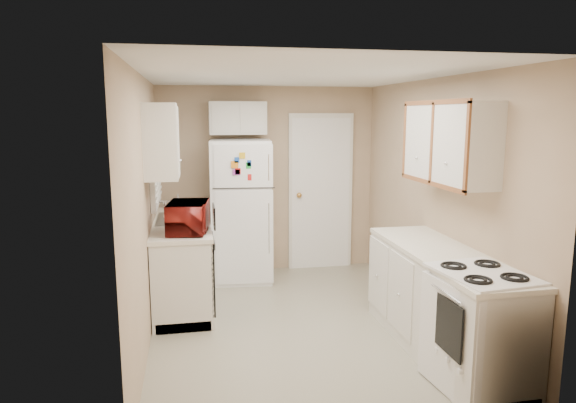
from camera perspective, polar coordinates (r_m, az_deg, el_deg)
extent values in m
plane|color=#AFA993|center=(5.20, 1.06, -13.53)|extent=(3.80, 3.80, 0.00)
plane|color=white|center=(4.79, 1.16, 13.88)|extent=(3.80, 3.80, 0.00)
plane|color=tan|center=(4.77, -15.58, -0.94)|extent=(3.80, 3.80, 0.00)
plane|color=tan|center=(5.32, 16.03, 0.12)|extent=(3.80, 3.80, 0.00)
plane|color=tan|center=(6.70, -2.25, 2.40)|extent=(2.80, 2.80, 0.00)
plane|color=tan|center=(3.07, 8.50, -6.52)|extent=(2.80, 2.80, 0.00)
cube|color=silver|center=(5.80, -11.56, -6.52)|extent=(0.60, 1.80, 0.90)
cube|color=black|center=(5.22, -8.43, -7.81)|extent=(0.03, 0.58, 0.72)
cube|color=gray|center=(5.85, -11.68, -2.25)|extent=(0.54, 0.74, 0.16)
imported|color=maroon|center=(5.13, -11.02, -1.72)|extent=(0.57, 0.37, 0.36)
imported|color=silver|center=(6.37, -12.11, -0.01)|extent=(0.09, 0.09, 0.19)
cube|color=silver|center=(5.76, -14.53, 4.90)|extent=(0.10, 0.98, 1.08)
cube|color=silver|center=(4.91, -13.94, 6.49)|extent=(0.30, 0.45, 0.70)
cube|color=white|center=(6.37, -5.21, -0.99)|extent=(0.78, 0.76, 1.74)
cube|color=silver|center=(6.45, -5.65, 9.21)|extent=(0.70, 0.30, 0.40)
cube|color=white|center=(6.83, 3.63, 1.00)|extent=(0.86, 0.06, 2.08)
cube|color=silver|center=(4.68, 16.72, -10.71)|extent=(0.60, 2.00, 0.90)
cube|color=white|center=(4.19, 20.42, -13.76)|extent=(0.64, 0.76, 0.85)
cube|color=silver|center=(4.74, 17.46, 6.23)|extent=(0.30, 1.20, 0.70)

